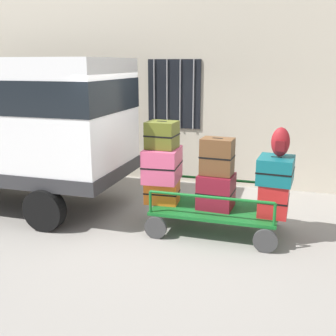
% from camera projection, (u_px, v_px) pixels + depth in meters
% --- Properties ---
extents(ground_plane, '(40.00, 40.00, 0.00)m').
position_uv_depth(ground_plane, '(172.00, 225.00, 6.86)').
color(ground_plane, gray).
extents(building_wall, '(12.00, 0.38, 5.00)m').
position_uv_depth(building_wall, '(207.00, 71.00, 8.76)').
color(building_wall, '#BCB29E').
rests_on(building_wall, ground).
extents(luggage_cart, '(2.03, 1.16, 0.41)m').
position_uv_depth(luggage_cart, '(215.00, 212.00, 6.52)').
color(luggage_cart, '#146023').
rests_on(luggage_cart, ground).
extents(cart_railing, '(1.92, 1.03, 0.36)m').
position_uv_depth(cart_railing, '(216.00, 190.00, 6.43)').
color(cart_railing, '#146023').
rests_on(cart_railing, luggage_cart).
extents(suitcase_left_bottom, '(0.58, 0.41, 0.38)m').
position_uv_depth(suitcase_left_bottom, '(162.00, 192.00, 6.70)').
color(suitcase_left_bottom, orange).
rests_on(suitcase_left_bottom, luggage_cart).
extents(suitcase_left_middle, '(0.61, 0.73, 0.55)m').
position_uv_depth(suitcase_left_middle, '(162.00, 164.00, 6.59)').
color(suitcase_left_middle, '#CC4C72').
rests_on(suitcase_left_middle, suitcase_left_bottom).
extents(suitcase_left_top, '(0.50, 0.45, 0.44)m').
position_uv_depth(suitcase_left_top, '(162.00, 135.00, 6.46)').
color(suitcase_left_top, '#4C5119').
rests_on(suitcase_left_top, suitcase_left_middle).
extents(suitcase_midleft_bottom, '(0.59, 0.55, 0.56)m').
position_uv_depth(suitcase_midleft_bottom, '(216.00, 191.00, 6.45)').
color(suitcase_midleft_bottom, maroon).
rests_on(suitcase_midleft_bottom, luggage_cart).
extents(suitcase_midleft_middle, '(0.53, 0.39, 0.58)m').
position_uv_depth(suitcase_midleft_middle, '(217.00, 156.00, 6.30)').
color(suitcase_midleft_middle, brown).
rests_on(suitcase_midleft_middle, suitcase_midleft_bottom).
extents(suitcase_center_bottom, '(0.46, 0.62, 0.51)m').
position_uv_depth(suitcase_center_bottom, '(274.00, 198.00, 6.19)').
color(suitcase_center_bottom, '#B21E1E').
rests_on(suitcase_center_bottom, luggage_cart).
extents(suitcase_center_middle, '(0.56, 0.64, 0.40)m').
position_uv_depth(suitcase_center_middle, '(276.00, 170.00, 6.06)').
color(suitcase_center_middle, '#0F5960').
rests_on(suitcase_center_middle, suitcase_center_bottom).
extents(backpack, '(0.27, 0.22, 0.44)m').
position_uv_depth(backpack, '(280.00, 142.00, 5.97)').
color(backpack, maroon).
rests_on(backpack, suitcase_center_middle).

